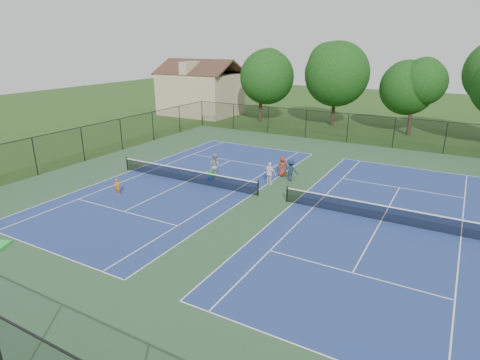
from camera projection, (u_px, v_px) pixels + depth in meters
The scene contains 16 objects.
ground at pixel (272, 199), 26.53m from camera, with size 140.00×140.00×0.00m, color #234716.
court_pad at pixel (272, 199), 26.53m from camera, with size 36.00×36.00×0.01m, color #325A39.
tennis_court_left at pixel (187, 180), 29.76m from camera, with size 12.00×23.83×1.07m.
tennis_court_right at pixel (381, 219), 23.24m from camera, with size 12.00×23.83×1.07m.
perimeter_fence at pixel (273, 176), 26.01m from camera, with size 36.08×36.08×3.02m.
tree_back_a at pixel (261, 74), 50.36m from camera, with size 6.80×6.80×9.15m.
tree_back_b at pixel (336, 71), 47.63m from camera, with size 7.60×7.60×10.03m.
tree_back_c at pixel (415, 85), 42.98m from camera, with size 6.00×6.00×8.40m.
clapboard_house at pixel (201, 92), 56.80m from camera, with size 10.80×8.10×7.65m.
child_player at pixel (117, 187), 26.99m from camera, with size 0.42×0.28×1.16m, color orange.
instructor at pixel (215, 166), 30.24m from camera, with size 0.95×0.74×1.95m, color #999A9C.
bystander_a at pixel (270, 174), 28.86m from camera, with size 1.00×0.42×1.71m, color white.
bystander_b at pixel (291, 170), 29.70m from camera, with size 1.06×0.61×1.64m, color #1A273A.
bystander_c at pixel (283, 166), 30.76m from camera, with size 0.77×0.50×1.58m, color maroon.
ball_crate at pixel (211, 178), 30.22m from camera, with size 0.35×0.29×0.29m, color navy.
ball_hopper at pixel (211, 173), 30.11m from camera, with size 0.33×0.28×0.38m, color green.
Camera 1 is at (10.30, -22.52, 9.84)m, focal length 30.00 mm.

